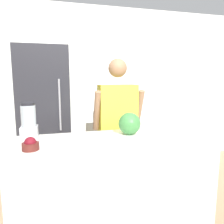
% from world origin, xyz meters
% --- Properties ---
extents(wall_back, '(8.00, 0.06, 2.60)m').
position_xyz_m(wall_back, '(0.00, 2.03, 1.30)').
color(wall_back, white).
rests_on(wall_back, ground_plane).
extents(counter_island, '(1.79, 0.70, 0.91)m').
position_xyz_m(counter_island, '(0.00, 0.35, 0.46)').
color(counter_island, beige).
rests_on(counter_island, ground_plane).
extents(refrigerator, '(0.68, 0.69, 1.89)m').
position_xyz_m(refrigerator, '(-0.65, 1.64, 0.95)').
color(refrigerator, '#232328').
rests_on(refrigerator, ground_plane).
extents(person, '(0.60, 0.27, 1.70)m').
position_xyz_m(person, '(0.22, 0.96, 0.87)').
color(person, gray).
rests_on(person, ground_plane).
extents(cutting_board, '(0.42, 0.24, 0.01)m').
position_xyz_m(cutting_board, '(0.16, 0.40, 0.92)').
color(cutting_board, white).
rests_on(cutting_board, counter_island).
extents(watermelon, '(0.22, 0.22, 0.22)m').
position_xyz_m(watermelon, '(0.19, 0.42, 1.04)').
color(watermelon, '#3D7F3D').
rests_on(watermelon, cutting_board).
extents(bowl_cherries, '(0.13, 0.13, 0.11)m').
position_xyz_m(bowl_cherries, '(-0.71, 0.22, 0.96)').
color(bowl_cherries, '#511E19').
rests_on(bowl_cherries, counter_island).
extents(bowl_cream, '(0.12, 0.12, 0.09)m').
position_xyz_m(bowl_cream, '(-0.51, 0.17, 0.95)').
color(bowl_cream, white).
rests_on(bowl_cream, counter_island).
extents(blender, '(0.15, 0.15, 0.34)m').
position_xyz_m(blender, '(-0.75, 0.55, 1.07)').
color(blender, '#B7B7BC').
rests_on(blender, counter_island).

